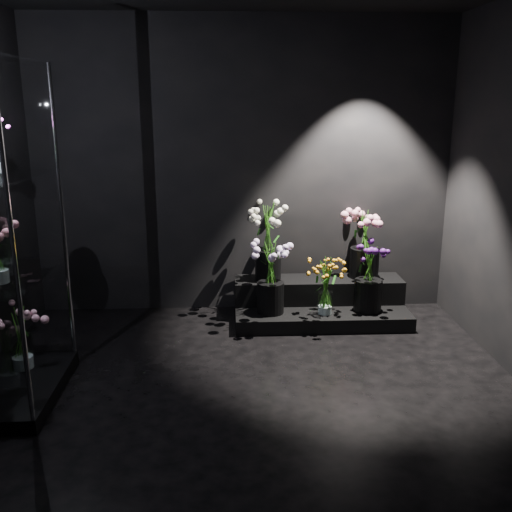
{
  "coord_description": "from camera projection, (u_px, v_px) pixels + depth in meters",
  "views": [
    {
      "loc": [
        -0.13,
        -3.47,
        2.02
      ],
      "look_at": [
        0.09,
        1.2,
        0.75
      ],
      "focal_mm": 40.0,
      "sensor_mm": 36.0,
      "label": 1
    }
  ],
  "objects": [
    {
      "name": "bouquet_purple",
      "position": [
        369.0,
        275.0,
        5.23
      ],
      "size": [
        0.43,
        0.43,
        0.64
      ],
      "rotation": [
        0.0,
        0.0,
        -0.38
      ],
      "color": "black",
      "rests_on": "display_riser"
    },
    {
      "name": "bouquet_orange_bells",
      "position": [
        326.0,
        285.0,
        5.17
      ],
      "size": [
        0.3,
        0.3,
        0.53
      ],
      "rotation": [
        0.0,
        0.0,
        0.13
      ],
      "color": "white",
      "rests_on": "display_riser"
    },
    {
      "name": "display_riser",
      "position": [
        319.0,
        302.0,
        5.49
      ],
      "size": [
        1.62,
        0.72,
        0.36
      ],
      "color": "black",
      "rests_on": "floor"
    },
    {
      "name": "wall_back",
      "position": [
        243.0,
        169.0,
        5.45
      ],
      "size": [
        4.0,
        0.0,
        4.0
      ],
      "primitive_type": "plane",
      "rotation": [
        1.57,
        0.0,
        0.0
      ],
      "color": "black",
      "rests_on": "floor"
    },
    {
      "name": "bouquet_cream_roses",
      "position": [
        268.0,
        237.0,
        5.39
      ],
      "size": [
        0.48,
        0.48,
        0.74
      ],
      "rotation": [
        0.0,
        0.0,
        -0.37
      ],
      "color": "black",
      "rests_on": "display_riser"
    },
    {
      "name": "bouquet_lilac",
      "position": [
        271.0,
        273.0,
        5.18
      ],
      "size": [
        0.45,
        0.45,
        0.66
      ],
      "rotation": [
        0.0,
        0.0,
        -0.23
      ],
      "color": "black",
      "rests_on": "display_riser"
    },
    {
      "name": "bouquet_pink_roses",
      "position": [
        365.0,
        241.0,
        5.48
      ],
      "size": [
        0.46,
        0.46,
        0.65
      ],
      "rotation": [
        0.0,
        0.0,
        -0.28
      ],
      "color": "black",
      "rests_on": "display_riser"
    },
    {
      "name": "floor",
      "position": [
        252.0,
        408.0,
        3.88
      ],
      "size": [
        4.0,
        4.0,
        0.0
      ],
      "primitive_type": "plane",
      "color": "black",
      "rests_on": "ground"
    },
    {
      "name": "bouquet_case_base_pink",
      "position": [
        20.0,
        336.0,
        4.18
      ],
      "size": [
        0.35,
        0.35,
        0.49
      ],
      "rotation": [
        0.0,
        0.0,
        -0.17
      ],
      "color": "white",
      "rests_on": "display_case"
    },
    {
      "name": "wall_front",
      "position": [
        278.0,
        332.0,
        1.59
      ],
      "size": [
        4.0,
        0.0,
        4.0
      ],
      "primitive_type": "plane",
      "rotation": [
        -1.57,
        0.0,
        0.0
      ],
      "color": "black",
      "rests_on": "floor"
    }
  ]
}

